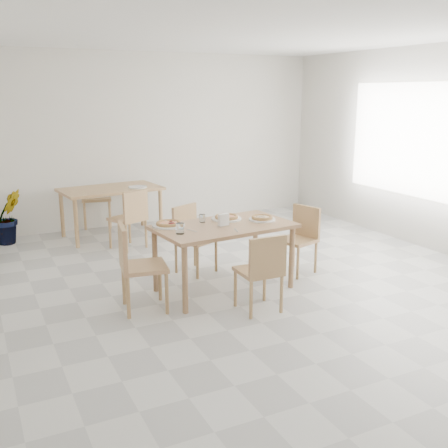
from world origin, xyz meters
name	(u,v)px	position (x,y,z in m)	size (l,w,h in m)	color
room	(433,142)	(2.98, 0.30, 1.50)	(7.28, 7.00, 7.00)	silver
main_table	(224,232)	(-0.31, 0.09, 0.67)	(1.57, 0.99, 0.75)	#AD7E59
chair_south	(262,268)	(-0.25, -0.65, 0.47)	(0.41, 0.41, 0.81)	tan
chair_north	(191,234)	(-0.39, 0.83, 0.48)	(0.54, 0.54, 0.82)	tan
chair_west	(135,261)	(-1.36, -0.04, 0.52)	(0.51, 0.51, 0.90)	tan
chair_east	(300,234)	(0.81, 0.23, 0.47)	(0.50, 0.50, 0.81)	tan
plate_margherita	(226,219)	(-0.17, 0.30, 0.76)	(0.34, 0.34, 0.02)	white
plate_mushroom	(262,219)	(0.18, 0.09, 0.76)	(0.30, 0.30, 0.02)	white
plate_pepperoni	(169,225)	(-0.87, 0.30, 0.76)	(0.35, 0.35, 0.02)	white
pizza_margherita	(226,217)	(-0.17, 0.30, 0.78)	(0.31, 0.31, 0.03)	tan
pizza_mushroom	(262,217)	(0.18, 0.09, 0.78)	(0.31, 0.31, 0.03)	tan
pizza_pepperoni	(168,223)	(-0.87, 0.30, 0.78)	(0.35, 0.35, 0.03)	tan
tumbler_a	(180,228)	(-0.88, -0.04, 0.81)	(0.08, 0.08, 0.11)	white
tumbler_b	(202,218)	(-0.47, 0.31, 0.79)	(0.07, 0.07, 0.09)	white
napkin_holder	(224,220)	(-0.34, 0.03, 0.82)	(0.14, 0.08, 0.14)	silver
fork_a	(236,230)	(-0.30, -0.18, 0.75)	(0.01, 0.16, 0.01)	silver
fork_b	(192,231)	(-0.72, 0.01, 0.75)	(0.01, 0.17, 0.01)	silver
second_table	(111,193)	(-0.85, 2.90, 0.67)	(1.55, 1.00, 0.75)	tan
chair_back_s	(131,215)	(-0.78, 2.07, 0.49)	(0.55, 0.55, 0.84)	tan
chair_back_n	(96,193)	(-0.90, 3.68, 0.54)	(0.54, 0.54, 0.93)	tan
plate_empty	(138,187)	(-0.47, 2.74, 0.76)	(0.28, 0.28, 0.02)	white
potted_plant	(8,217)	(-2.31, 3.15, 0.40)	(0.44, 0.35, 0.80)	#37681F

